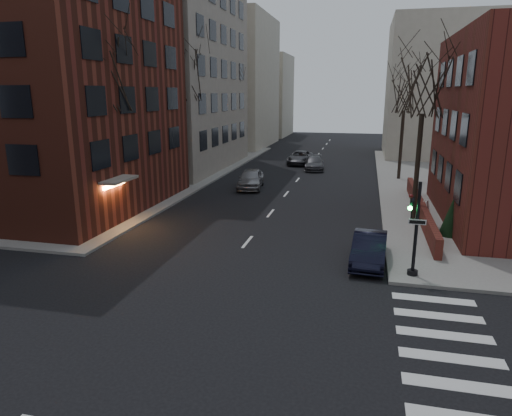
# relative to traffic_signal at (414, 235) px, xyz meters

# --- Properties ---
(ground) EXTENTS (160.00, 160.00, 0.00)m
(ground) POSITION_rel_traffic_signal_xyz_m (-7.94, -8.99, -1.91)
(ground) COLOR black
(ground) RESTS_ON ground
(sidewalk_far_left) EXTENTS (44.00, 44.00, 0.15)m
(sidewalk_far_left) POSITION_rel_traffic_signal_xyz_m (-36.94, 21.01, -1.83)
(sidewalk_far_left) COLOR gray
(sidewalk_far_left) RESTS_ON ground
(building_left_brick) EXTENTS (15.00, 15.00, 18.00)m
(building_left_brick) POSITION_rel_traffic_signal_xyz_m (-23.44, 7.51, 7.09)
(building_left_brick) COLOR maroon
(building_left_brick) RESTS_ON ground
(building_left_tan) EXTENTS (18.00, 18.00, 28.00)m
(building_left_tan) POSITION_rel_traffic_signal_xyz_m (-24.94, 25.01, 12.09)
(building_left_tan) COLOR gray
(building_left_tan) RESTS_ON ground
(low_wall_right) EXTENTS (0.35, 16.00, 1.00)m
(low_wall_right) POSITION_rel_traffic_signal_xyz_m (1.36, 10.01, -1.26)
(low_wall_right) COLOR #5D1F1B
(low_wall_right) RESTS_ON sidewalk_far_right
(building_distant_la) EXTENTS (14.00, 16.00, 18.00)m
(building_distant_la) POSITION_rel_traffic_signal_xyz_m (-22.94, 46.01, 7.09)
(building_distant_la) COLOR #BFB5A2
(building_distant_la) RESTS_ON ground
(building_distant_ra) EXTENTS (14.00, 14.00, 16.00)m
(building_distant_ra) POSITION_rel_traffic_signal_xyz_m (7.06, 41.01, 6.09)
(building_distant_ra) COLOR #BFB5A2
(building_distant_ra) RESTS_ON ground
(building_distant_lb) EXTENTS (10.00, 12.00, 14.00)m
(building_distant_lb) POSITION_rel_traffic_signal_xyz_m (-20.94, 63.01, 5.09)
(building_distant_lb) COLOR #BFB5A2
(building_distant_lb) RESTS_ON ground
(traffic_signal) EXTENTS (0.76, 0.44, 4.00)m
(traffic_signal) POSITION_rel_traffic_signal_xyz_m (0.00, 0.00, 0.00)
(traffic_signal) COLOR black
(traffic_signal) RESTS_ON sidewalk_far_right
(tree_left_a) EXTENTS (4.18, 4.18, 10.26)m
(tree_left_a) POSITION_rel_traffic_signal_xyz_m (-16.74, 5.01, 6.56)
(tree_left_a) COLOR #2D231C
(tree_left_a) RESTS_ON sidewalk_far_left
(tree_left_b) EXTENTS (4.40, 4.40, 10.80)m
(tree_left_b) POSITION_rel_traffic_signal_xyz_m (-16.74, 17.01, 7.00)
(tree_left_b) COLOR #2D231C
(tree_left_b) RESTS_ON sidewalk_far_left
(tree_left_c) EXTENTS (3.96, 3.96, 9.72)m
(tree_left_c) POSITION_rel_traffic_signal_xyz_m (-16.74, 31.01, 6.12)
(tree_left_c) COLOR #2D231C
(tree_left_c) RESTS_ON sidewalk_far_left
(tree_right_a) EXTENTS (3.96, 3.96, 9.72)m
(tree_right_a) POSITION_rel_traffic_signal_xyz_m (0.86, 9.01, 6.12)
(tree_right_a) COLOR #2D231C
(tree_right_a) RESTS_ON sidewalk_far_right
(tree_right_b) EXTENTS (3.74, 3.74, 9.18)m
(tree_right_b) POSITION_rel_traffic_signal_xyz_m (0.86, 23.01, 5.68)
(tree_right_b) COLOR #2D231C
(tree_right_b) RESTS_ON sidewalk_far_right
(streetlamp_near) EXTENTS (0.36, 0.36, 6.28)m
(streetlamp_near) POSITION_rel_traffic_signal_xyz_m (-16.14, 13.01, 2.33)
(streetlamp_near) COLOR black
(streetlamp_near) RESTS_ON sidewalk_far_left
(streetlamp_far) EXTENTS (0.36, 0.36, 6.28)m
(streetlamp_far) POSITION_rel_traffic_signal_xyz_m (-16.14, 33.01, 2.33)
(streetlamp_far) COLOR black
(streetlamp_far) RESTS_ON sidewalk_far_left
(parked_sedan) EXTENTS (1.72, 4.32, 1.40)m
(parked_sedan) POSITION_rel_traffic_signal_xyz_m (-1.74, 1.33, -1.21)
(parked_sedan) COLOR black
(parked_sedan) RESTS_ON ground
(car_lane_silver) EXTENTS (2.43, 4.86, 1.59)m
(car_lane_silver) POSITION_rel_traffic_signal_xyz_m (-11.13, 16.44, -1.11)
(car_lane_silver) COLOR gray
(car_lane_silver) RESTS_ON ground
(car_lane_gray) EXTENTS (2.39, 4.76, 1.33)m
(car_lane_gray) POSITION_rel_traffic_signal_xyz_m (-7.14, 26.90, -1.24)
(car_lane_gray) COLOR #424247
(car_lane_gray) RESTS_ON ground
(car_lane_far) EXTENTS (2.45, 5.12, 1.41)m
(car_lane_far) POSITION_rel_traffic_signal_xyz_m (-9.06, 30.30, -1.20)
(car_lane_far) COLOR #3F3F45
(car_lane_far) RESTS_ON ground
(sandwich_board) EXTENTS (0.60, 0.73, 1.02)m
(sandwich_board) POSITION_rel_traffic_signal_xyz_m (1.62, 9.98, -1.25)
(sandwich_board) COLOR white
(sandwich_board) RESTS_ON sidewalk_far_right
(evergreen_shrub) EXTENTS (1.62, 1.62, 2.10)m
(evergreen_shrub) POSITION_rel_traffic_signal_xyz_m (2.56, 6.28, -0.71)
(evergreen_shrub) COLOR black
(evergreen_shrub) RESTS_ON sidewalk_far_right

